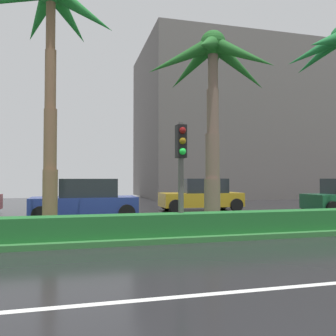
# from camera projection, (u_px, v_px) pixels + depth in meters

# --- Properties ---
(palm_tree_centre) EXTENTS (4.27, 4.05, 7.98)m
(palm_tree_centre) POSITION_uv_depth(u_px,v_px,m) (51.00, 24.00, 11.02)
(palm_tree_centre) COLOR brown
(palm_tree_centre) RESTS_ON median_strip
(palm_tree_centre_right) EXTENTS (4.74, 4.61, 6.83)m
(palm_tree_centre_right) POSITION_uv_depth(u_px,v_px,m) (212.00, 76.00, 12.48)
(palm_tree_centre_right) COLOR brown
(palm_tree_centre_right) RESTS_ON median_strip
(traffic_signal_median_right) EXTENTS (0.28, 0.43, 3.21)m
(traffic_signal_median_right) POSITION_uv_depth(u_px,v_px,m) (181.00, 157.00, 10.20)
(traffic_signal_median_right) COLOR #4C4C47
(traffic_signal_median_right) RESTS_ON median_strip
(car_in_traffic_second) EXTENTS (4.30, 2.02, 1.72)m
(car_in_traffic_second) POSITION_uv_depth(u_px,v_px,m) (86.00, 200.00, 14.72)
(car_in_traffic_second) COLOR navy
(car_in_traffic_second) RESTS_ON ground_plane
(car_in_traffic_third) EXTENTS (4.30, 2.02, 1.72)m
(car_in_traffic_third) POSITION_uv_depth(u_px,v_px,m) (202.00, 195.00, 18.83)
(car_in_traffic_third) COLOR #B28C1E
(car_in_traffic_third) RESTS_ON ground_plane
(building_far_right) EXTENTS (18.48, 11.90, 13.73)m
(building_far_right) POSITION_uv_depth(u_px,v_px,m) (238.00, 125.00, 34.11)
(building_far_right) COLOR #605B59
(building_far_right) RESTS_ON ground_plane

